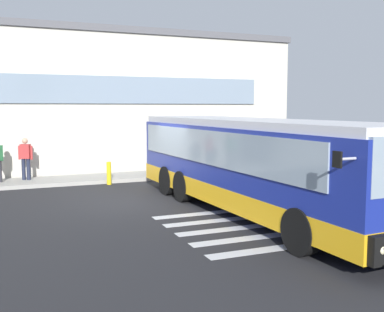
# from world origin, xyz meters

# --- Properties ---
(ground_plane) EXTENTS (80.00, 90.00, 0.02)m
(ground_plane) POSITION_xyz_m (0.00, 0.00, -0.01)
(ground_plane) COLOR #232326
(ground_plane) RESTS_ON ground
(bay_paint_stripes) EXTENTS (4.40, 3.96, 0.01)m
(bay_paint_stripes) POSITION_xyz_m (2.00, -4.20, 0.00)
(bay_paint_stripes) COLOR silver
(bay_paint_stripes) RESTS_ON ground
(terminal_building) EXTENTS (21.22, 13.80, 6.60)m
(terminal_building) POSITION_xyz_m (-0.68, 11.59, 3.29)
(terminal_building) COLOR beige
(terminal_building) RESTS_ON ground
(boarding_curb) EXTENTS (23.42, 2.00, 0.15)m
(boarding_curb) POSITION_xyz_m (0.00, 4.80, 0.07)
(boarding_curb) COLOR #9E9B93
(boarding_curb) RESTS_ON ground
(bus_main_foreground) EXTENTS (3.08, 11.59, 2.70)m
(bus_main_foreground) POSITION_xyz_m (2.65, -2.87, 1.33)
(bus_main_foreground) COLOR navy
(bus_main_foreground) RESTS_ON ground
(passenger_by_doorway) EXTENTS (0.54, 0.37, 1.68)m
(passenger_by_doorway) POSITION_xyz_m (-3.13, 5.12, 1.08)
(passenger_by_doorway) COLOR #1E2338
(passenger_by_doorway) RESTS_ON boarding_curb
(safety_bollard_yellow) EXTENTS (0.18, 0.18, 0.90)m
(safety_bollard_yellow) POSITION_xyz_m (-0.12, 3.60, 0.45)
(safety_bollard_yellow) COLOR yellow
(safety_bollard_yellow) RESTS_ON ground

